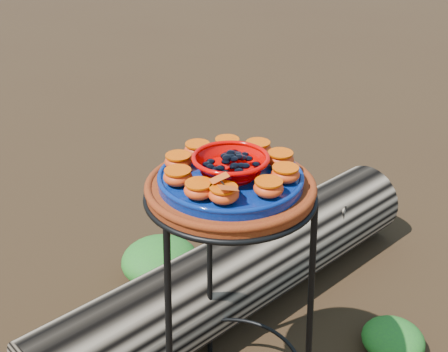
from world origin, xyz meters
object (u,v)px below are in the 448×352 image
object	(u,v)px
cobalt_plate	(231,179)
driftwood_log	(240,272)
terracotta_saucer	(231,189)
red_bowl	(231,166)
plant_stand	(230,313)

from	to	relation	value
cobalt_plate	driftwood_log	distance (m)	0.75
cobalt_plate	terracotta_saucer	bearing A→B (deg)	0.00
driftwood_log	terracotta_saucer	bearing A→B (deg)	-111.25
cobalt_plate	driftwood_log	xyz separation A→B (m)	(0.16, 0.42, -0.60)
red_bowl	driftwood_log	size ratio (longest dim) A/B	0.11
cobalt_plate	driftwood_log	bearing A→B (deg)	68.75
plant_stand	terracotta_saucer	world-z (taller)	terracotta_saucer
plant_stand	driftwood_log	bearing A→B (deg)	68.75
cobalt_plate	plant_stand	bearing A→B (deg)	0.00
plant_stand	red_bowl	distance (m)	0.43
plant_stand	cobalt_plate	size ratio (longest dim) A/B	2.11
plant_stand	terracotta_saucer	xyz separation A→B (m)	(0.00, 0.00, 0.37)
cobalt_plate	red_bowl	bearing A→B (deg)	0.00
terracotta_saucer	plant_stand	bearing A→B (deg)	0.00
red_bowl	driftwood_log	xyz separation A→B (m)	(0.16, 0.42, -0.63)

